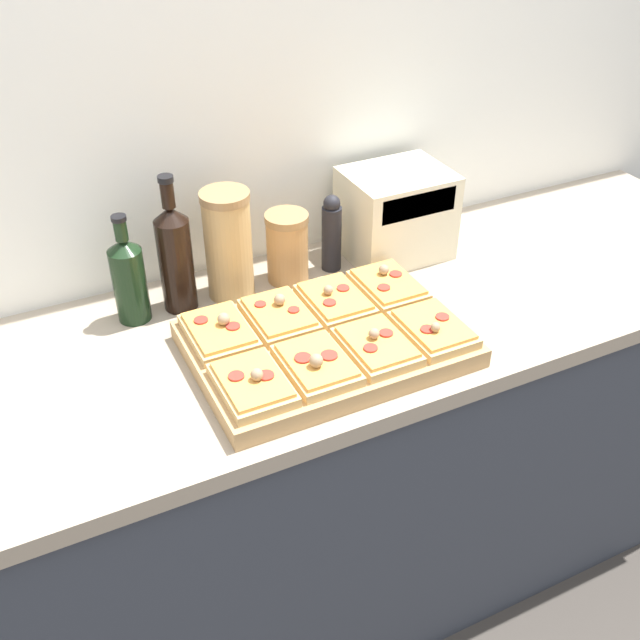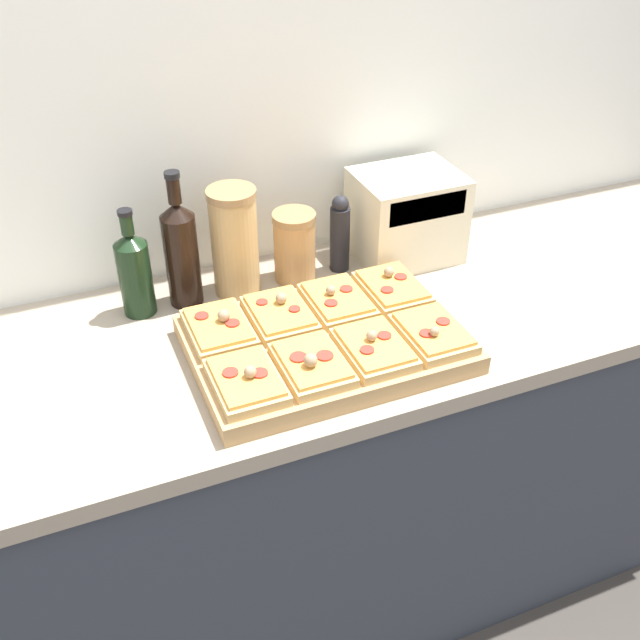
{
  "view_description": "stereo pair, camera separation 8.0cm",
  "coord_description": "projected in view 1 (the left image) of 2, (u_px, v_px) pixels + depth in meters",
  "views": [
    {
      "loc": [
        -0.48,
        -0.89,
        1.87
      ],
      "look_at": [
        0.08,
        0.25,
        0.98
      ],
      "focal_mm": 42.0,
      "sensor_mm": 36.0,
      "label": 1
    },
    {
      "loc": [
        -0.41,
        -0.93,
        1.87
      ],
      "look_at": [
        0.08,
        0.25,
        0.98
      ],
      "focal_mm": 42.0,
      "sensor_mm": 36.0,
      "label": 2
    }
  ],
  "objects": [
    {
      "name": "wall_back",
      "position": [
        205.0,
        132.0,
        1.68
      ],
      "size": [
        6.0,
        0.06,
        2.5
      ],
      "color": "silver",
      "rests_on": "ground_plane"
    },
    {
      "name": "kitchen_counter",
      "position": [
        279.0,
        482.0,
        1.87
      ],
      "size": [
        2.63,
        0.67,
        0.92
      ],
      "color": "#333842",
      "rests_on": "ground_plane"
    },
    {
      "name": "cutting_board",
      "position": [
        326.0,
        344.0,
        1.55
      ],
      "size": [
        0.55,
        0.38,
        0.04
      ],
      "primitive_type": "cube",
      "color": "tan",
      "rests_on": "kitchen_counter"
    },
    {
      "name": "pizza_slice_back_left",
      "position": [
        219.0,
        331.0,
        1.53
      ],
      "size": [
        0.12,
        0.17,
        0.05
      ],
      "color": "tan",
      "rests_on": "cutting_board"
    },
    {
      "name": "pizza_slice_back_midleft",
      "position": [
        279.0,
        315.0,
        1.57
      ],
      "size": [
        0.12,
        0.17,
        0.05
      ],
      "color": "tan",
      "rests_on": "cutting_board"
    },
    {
      "name": "pizza_slice_back_midright",
      "position": [
        335.0,
        300.0,
        1.62
      ],
      "size": [
        0.12,
        0.17,
        0.05
      ],
      "color": "tan",
      "rests_on": "cutting_board"
    },
    {
      "name": "pizza_slice_back_right",
      "position": [
        388.0,
        285.0,
        1.67
      ],
      "size": [
        0.12,
        0.17,
        0.05
      ],
      "color": "tan",
      "rests_on": "cutting_board"
    },
    {
      "name": "pizza_slice_front_left",
      "position": [
        253.0,
        383.0,
        1.39
      ],
      "size": [
        0.12,
        0.17,
        0.05
      ],
      "color": "tan",
      "rests_on": "cutting_board"
    },
    {
      "name": "pizza_slice_front_midleft",
      "position": [
        317.0,
        364.0,
        1.44
      ],
      "size": [
        0.12,
        0.17,
        0.05
      ],
      "color": "tan",
      "rests_on": "cutting_board"
    },
    {
      "name": "pizza_slice_front_midright",
      "position": [
        377.0,
        345.0,
        1.49
      ],
      "size": [
        0.12,
        0.17,
        0.05
      ],
      "color": "tan",
      "rests_on": "cutting_board"
    },
    {
      "name": "pizza_slice_front_right",
      "position": [
        433.0,
        328.0,
        1.54
      ],
      "size": [
        0.12,
        0.17,
        0.05
      ],
      "color": "tan",
      "rests_on": "cutting_board"
    },
    {
      "name": "olive_oil_bottle",
      "position": [
        129.0,
        278.0,
        1.61
      ],
      "size": [
        0.07,
        0.07,
        0.25
      ],
      "color": "black",
      "rests_on": "kitchen_counter"
    },
    {
      "name": "wine_bottle",
      "position": [
        175.0,
        256.0,
        1.63
      ],
      "size": [
        0.08,
        0.08,
        0.32
      ],
      "color": "black",
      "rests_on": "kitchen_counter"
    },
    {
      "name": "grain_jar_tall",
      "position": [
        228.0,
        245.0,
        1.67
      ],
      "size": [
        0.11,
        0.11,
        0.26
      ],
      "color": "tan",
      "rests_on": "kitchen_counter"
    },
    {
      "name": "grain_jar_short",
      "position": [
        287.0,
        247.0,
        1.75
      ],
      "size": [
        0.1,
        0.1,
        0.17
      ],
      "color": "#AD7F4C",
      "rests_on": "kitchen_counter"
    },
    {
      "name": "pepper_mill",
      "position": [
        332.0,
        233.0,
        1.79
      ],
      "size": [
        0.05,
        0.05,
        0.2
      ],
      "color": "black",
      "rests_on": "kitchen_counter"
    },
    {
      "name": "toaster_oven",
      "position": [
        396.0,
        213.0,
        1.84
      ],
      "size": [
        0.27,
        0.2,
        0.22
      ],
      "color": "beige",
      "rests_on": "kitchen_counter"
    }
  ]
}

